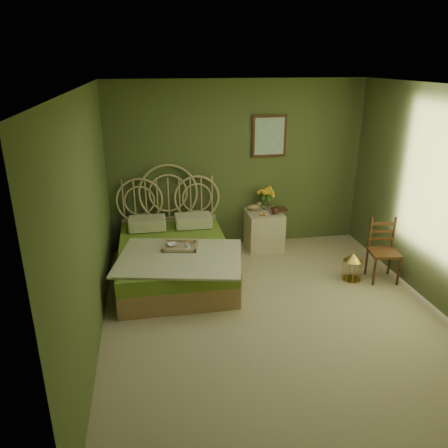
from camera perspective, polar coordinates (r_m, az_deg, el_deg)
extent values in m
plane|color=tan|center=(5.34, 6.64, -11.79)|extent=(4.50, 4.50, 0.00)
plane|color=silver|center=(4.52, 8.05, 17.28)|extent=(4.50, 4.50, 0.00)
plane|color=#4A592E|center=(6.87, 1.79, 7.61)|extent=(4.00, 0.00, 4.00)
plane|color=#4A592E|center=(4.61, -17.22, 0.03)|extent=(0.00, 4.50, 4.50)
plane|color=#4A592E|center=(5.68, 26.98, 2.51)|extent=(0.00, 4.50, 4.50)
cube|color=#3D2510|center=(6.87, 5.92, 11.35)|extent=(0.54, 0.03, 0.64)
cube|color=beige|center=(6.85, 5.96, 11.32)|extent=(0.46, 0.01, 0.56)
cube|color=tan|center=(6.11, -6.46, -5.73)|extent=(1.47, 1.96, 0.29)
cube|color=olive|center=(6.01, -6.55, -3.64)|extent=(1.47, 1.96, 0.20)
cube|color=#EAE3C6|center=(5.56, -5.77, -4.40)|extent=(1.75, 1.47, 0.03)
cube|color=#EAE3C6|center=(6.57, -10.00, 0.08)|extent=(0.54, 0.39, 0.16)
cube|color=#EAE3C6|center=(6.59, -4.05, 0.45)|extent=(0.54, 0.39, 0.16)
cube|color=#CDBD89|center=(5.82, -5.70, -3.17)|extent=(0.51, 0.43, 0.04)
ellipsoid|color=#B77A38|center=(5.89, -4.63, -2.30)|extent=(0.12, 0.07, 0.05)
cube|color=beige|center=(7.00, 5.24, -0.78)|extent=(0.55, 0.55, 0.60)
cylinder|color=silver|center=(7.00, 5.50, 2.62)|extent=(0.10, 0.10, 0.18)
ellipsoid|color=tan|center=(6.94, 3.87, 2.17)|extent=(0.21, 0.11, 0.10)
sphere|color=#DF8C57|center=(6.71, 4.79, 1.33)|extent=(0.07, 0.07, 0.07)
sphere|color=#DF8C57|center=(6.71, 5.47, 1.31)|extent=(0.07, 0.07, 0.07)
cube|color=#3D2510|center=(6.30, 20.18, -3.51)|extent=(0.44, 0.44, 0.04)
cylinder|color=#3D2510|center=(6.18, 19.36, -5.98)|extent=(0.03, 0.03, 0.41)
cylinder|color=#3D2510|center=(6.34, 21.95, -5.64)|extent=(0.03, 0.03, 0.41)
cylinder|color=#3D2510|center=(6.43, 17.99, -4.72)|extent=(0.03, 0.03, 0.41)
cylinder|color=#3D2510|center=(6.59, 20.52, -4.44)|extent=(0.03, 0.03, 0.41)
cube|color=#3D2510|center=(6.34, 19.72, -1.06)|extent=(0.33, 0.09, 0.45)
cylinder|color=gold|center=(6.34, 16.23, -6.91)|extent=(0.26, 0.26, 0.01)
cylinder|color=gold|center=(6.28, 16.35, -5.80)|extent=(0.26, 0.26, 0.29)
cone|color=gold|center=(6.20, 16.53, -4.19)|extent=(0.26, 0.26, 0.10)
imported|color=#381E0F|center=(6.96, 6.71, 1.78)|extent=(0.27, 0.30, 0.02)
imported|color=#472819|center=(6.95, 6.72, 1.93)|extent=(0.21, 0.26, 0.02)
imported|color=white|center=(5.85, -6.73, -2.70)|extent=(0.16, 0.16, 0.03)
imported|color=white|center=(5.75, -4.88, -2.86)|extent=(0.09, 0.09, 0.07)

